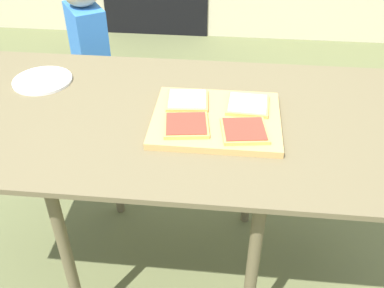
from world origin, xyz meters
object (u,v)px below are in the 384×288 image
(pizza_slice_far_left, at_px, (187,100))
(plate_white_left, at_px, (43,80))
(pizza_slice_near_left, at_px, (186,125))
(pizza_slice_near_right, at_px, (244,130))
(child_left, at_px, (90,53))
(dining_table, at_px, (168,133))
(pizza_slice_far_right, at_px, (248,105))
(cutting_board, at_px, (216,119))

(pizza_slice_far_left, xyz_separation_m, plate_white_left, (-0.55, 0.13, -0.02))
(pizza_slice_near_left, distance_m, pizza_slice_far_left, 0.14)
(plate_white_left, bearing_deg, pizza_slice_near_right, -20.83)
(child_left, bearing_deg, dining_table, -56.48)
(pizza_slice_far_right, bearing_deg, dining_table, -171.75)
(cutting_board, relative_size, plate_white_left, 1.88)
(pizza_slice_near_left, xyz_separation_m, plate_white_left, (-0.56, 0.27, -0.02))
(pizza_slice_far_right, relative_size, child_left, 0.14)
(pizza_slice_far_right, bearing_deg, pizza_slice_far_left, 178.00)
(pizza_slice_far_right, bearing_deg, cutting_board, -144.84)
(dining_table, bearing_deg, plate_white_left, 160.81)
(pizza_slice_near_left, bearing_deg, pizza_slice_near_right, -3.64)
(pizza_slice_far_left, distance_m, child_left, 0.95)
(pizza_slice_near_right, distance_m, pizza_slice_far_left, 0.24)
(cutting_board, bearing_deg, pizza_slice_far_left, 142.97)
(pizza_slice_near_left, height_order, pizza_slice_far_left, same)
(cutting_board, relative_size, pizza_slice_far_left, 2.78)
(dining_table, relative_size, pizza_slice_far_right, 11.04)
(pizza_slice_near_left, bearing_deg, plate_white_left, 154.36)
(pizza_slice_near_left, bearing_deg, dining_table, 126.18)
(pizza_slice_near_right, height_order, pizza_slice_near_left, same)
(dining_table, distance_m, plate_white_left, 0.52)
(pizza_slice_far_left, bearing_deg, child_left, 128.14)
(pizza_slice_near_right, bearing_deg, plate_white_left, 159.17)
(cutting_board, relative_size, pizza_slice_near_left, 2.66)
(dining_table, distance_m, pizza_slice_near_right, 0.29)
(dining_table, distance_m, cutting_board, 0.19)
(pizza_slice_far_right, xyz_separation_m, child_left, (-0.77, 0.74, -0.20))
(pizza_slice_far_left, bearing_deg, pizza_slice_near_left, -85.14)
(cutting_board, height_order, pizza_slice_far_right, pizza_slice_far_right)
(pizza_slice_near_right, relative_size, plate_white_left, 0.71)
(pizza_slice_far_right, height_order, child_left, child_left)
(pizza_slice_far_left, bearing_deg, pizza_slice_near_right, -39.39)
(pizza_slice_far_right, bearing_deg, pizza_slice_near_right, -93.71)
(pizza_slice_far_right, xyz_separation_m, plate_white_left, (-0.75, 0.13, -0.02))
(pizza_slice_far_right, distance_m, pizza_slice_far_left, 0.20)
(dining_table, height_order, pizza_slice_near_left, pizza_slice_near_left)
(cutting_board, xyz_separation_m, pizza_slice_far_right, (0.10, 0.07, 0.02))
(pizza_slice_near_left, relative_size, pizza_slice_far_left, 1.05)
(pizza_slice_near_right, xyz_separation_m, pizza_slice_far_left, (-0.19, 0.15, 0.00))
(pizza_slice_near_right, relative_size, pizza_slice_far_left, 1.05)
(child_left, bearing_deg, pizza_slice_near_right, -49.28)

